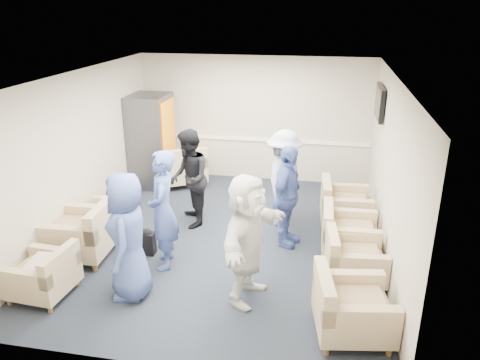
% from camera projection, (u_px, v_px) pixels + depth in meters
% --- Properties ---
extents(floor, '(6.00, 6.00, 0.00)m').
position_uv_depth(floor, '(226.00, 239.00, 7.84)').
color(floor, black).
rests_on(floor, ground).
extents(ceiling, '(6.00, 6.00, 0.00)m').
position_uv_depth(ceiling, '(224.00, 76.00, 6.88)').
color(ceiling, white).
rests_on(ceiling, back_wall).
extents(back_wall, '(5.00, 0.02, 2.70)m').
position_uv_depth(back_wall, '(255.00, 119.00, 10.12)').
color(back_wall, '#C0B59F').
rests_on(back_wall, floor).
extents(front_wall, '(5.00, 0.02, 2.70)m').
position_uv_depth(front_wall, '(160.00, 259.00, 4.61)').
color(front_wall, '#C0B59F').
rests_on(front_wall, floor).
extents(left_wall, '(0.02, 6.00, 2.70)m').
position_uv_depth(left_wall, '(79.00, 154.00, 7.80)').
color(left_wall, '#C0B59F').
rests_on(left_wall, floor).
extents(right_wall, '(0.02, 6.00, 2.70)m').
position_uv_depth(right_wall, '(390.00, 173.00, 6.93)').
color(right_wall, '#C0B59F').
rests_on(right_wall, floor).
extents(chair_rail, '(4.98, 0.04, 0.06)m').
position_uv_depth(chair_rail, '(255.00, 140.00, 10.26)').
color(chair_rail, white).
rests_on(chair_rail, back_wall).
extents(tv, '(0.10, 1.00, 0.58)m').
position_uv_depth(tv, '(380.00, 102.00, 8.35)').
color(tv, black).
rests_on(tv, right_wall).
extents(armchair_left_near, '(0.81, 0.81, 0.61)m').
position_uv_depth(armchair_left_near, '(45.00, 276.00, 6.23)').
color(armchair_left_near, tan).
rests_on(armchair_left_near, floor).
extents(armchair_left_mid, '(0.98, 0.98, 0.75)m').
position_uv_depth(armchair_left_mid, '(84.00, 234.00, 7.19)').
color(armchair_left_mid, tan).
rests_on(armchair_left_mid, floor).
extents(armchair_left_far, '(0.88, 0.88, 0.61)m').
position_uv_depth(armchair_left_far, '(114.00, 218.00, 7.91)').
color(armchair_left_far, tan).
rests_on(armchair_left_far, floor).
extents(armchair_right_near, '(1.00, 1.00, 0.69)m').
position_uv_depth(armchair_right_near, '(348.00, 310.00, 5.48)').
color(armchair_right_near, tan).
rests_on(armchair_right_near, floor).
extents(armchair_right_midnear, '(0.87, 0.87, 0.64)m').
position_uv_depth(armchair_right_midnear, '(351.00, 260.00, 6.58)').
color(armchair_right_midnear, tan).
rests_on(armchair_right_midnear, floor).
extents(armchair_right_midfar, '(0.87, 0.87, 0.68)m').
position_uv_depth(armchair_right_midfar, '(346.00, 235.00, 7.25)').
color(armchair_right_midfar, tan).
rests_on(armchair_right_midfar, floor).
extents(armchair_right_far, '(0.91, 0.91, 0.69)m').
position_uv_depth(armchair_right_far, '(342.00, 206.00, 8.25)').
color(armchair_right_far, tan).
rests_on(armchair_right_far, floor).
extents(armchair_corner, '(1.29, 1.29, 0.76)m').
position_uv_depth(armchair_corner, '(182.00, 168.00, 10.07)').
color(armchair_corner, tan).
rests_on(armchair_corner, floor).
extents(vending_machine, '(0.79, 0.92, 1.95)m').
position_uv_depth(vending_machine, '(152.00, 141.00, 9.91)').
color(vending_machine, '#515159').
rests_on(vending_machine, floor).
extents(backpack, '(0.25, 0.18, 0.43)m').
position_uv_depth(backpack, '(147.00, 241.00, 7.32)').
color(backpack, black).
rests_on(backpack, floor).
extents(pillow, '(0.40, 0.51, 0.14)m').
position_uv_depth(pillow, '(43.00, 265.00, 6.17)').
color(pillow, beige).
rests_on(pillow, armchair_left_near).
extents(person_front_left, '(0.72, 0.95, 1.74)m').
position_uv_depth(person_front_left, '(128.00, 236.00, 6.07)').
color(person_front_left, '#41569D').
rests_on(person_front_left, floor).
extents(person_mid_left, '(0.57, 0.74, 1.80)m').
position_uv_depth(person_mid_left, '(163.00, 210.00, 6.77)').
color(person_mid_left, '#41569D').
rests_on(person_mid_left, floor).
extents(person_back_left, '(0.91, 1.02, 1.73)m').
position_uv_depth(person_back_left, '(189.00, 179.00, 8.08)').
color(person_back_left, black).
rests_on(person_back_left, floor).
extents(person_back_right, '(0.76, 1.17, 1.72)m').
position_uv_depth(person_back_right, '(284.00, 179.00, 8.10)').
color(person_back_right, silver).
rests_on(person_back_right, floor).
extents(person_mid_right, '(0.66, 1.05, 1.67)m').
position_uv_depth(person_mid_right, '(287.00, 197.00, 7.40)').
color(person_mid_right, '#41569D').
rests_on(person_mid_right, floor).
extents(person_front_right, '(0.89, 1.70, 1.76)m').
position_uv_depth(person_front_right, '(247.00, 239.00, 5.99)').
color(person_front_right, silver).
rests_on(person_front_right, floor).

